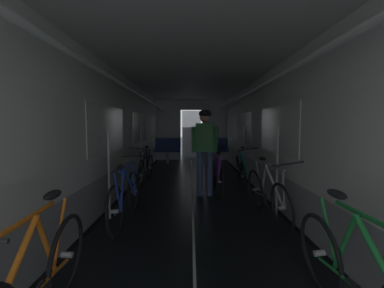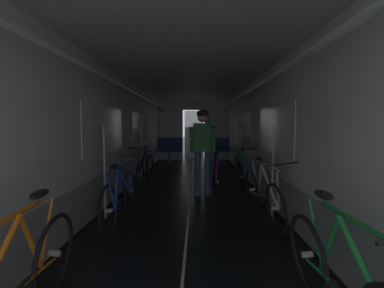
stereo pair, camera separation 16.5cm
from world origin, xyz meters
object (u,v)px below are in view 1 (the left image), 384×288
(bicycle_orange, at_px, (34,285))
(bicycle_teal, at_px, (241,170))
(bench_seat_far_left, at_px, (168,148))
(bicycle_purple_in_aisle, at_px, (218,175))
(bicycle_black, at_px, (146,169))
(bicycle_green, at_px, (359,282))
(bicycle_silver, at_px, (267,194))
(person_cyclist_aisle, at_px, (205,143))
(bench_seat_far_right, at_px, (215,148))
(bicycle_blue, at_px, (125,197))

(bicycle_orange, distance_m, bicycle_teal, 4.96)
(bench_seat_far_left, bearing_deg, bicycle_purple_in_aisle, -71.91)
(bench_seat_far_left, distance_m, bicycle_black, 3.69)
(bicycle_orange, distance_m, bicycle_green, 2.13)
(bicycle_silver, xyz_separation_m, person_cyclist_aisle, (-0.88, 1.32, 0.69))
(bicycle_green, bearing_deg, bicycle_orange, -179.45)
(bicycle_teal, bearing_deg, bicycle_green, -90.86)
(bench_seat_far_left, height_order, bicycle_purple_in_aisle, bench_seat_far_left)
(bench_seat_far_right, height_order, person_cyclist_aisle, person_cyclist_aisle)
(bicycle_silver, xyz_separation_m, bicycle_green, (-0.04, -2.26, 0.00))
(bicycle_teal, relative_size, bicycle_purple_in_aisle, 1.00)
(bicycle_orange, bearing_deg, bicycle_teal, 63.70)
(person_cyclist_aisle, xyz_separation_m, bicycle_purple_in_aisle, (0.30, 0.27, -0.69))
(bench_seat_far_right, height_order, bicycle_silver, same)
(bicycle_blue, xyz_separation_m, bicycle_green, (2.06, -2.10, -0.00))
(bicycle_silver, distance_m, bicycle_green, 2.26)
(bicycle_black, xyz_separation_m, bicycle_silver, (2.23, -2.32, -0.00))
(bicycle_black, bearing_deg, bicycle_blue, -86.97)
(bicycle_teal, bearing_deg, bicycle_black, 176.24)
(bicycle_teal, bearing_deg, bicycle_silver, -90.59)
(bicycle_orange, bearing_deg, bench_seat_far_right, 76.74)
(bench_seat_far_left, bearing_deg, bench_seat_far_right, 0.00)
(bench_seat_far_left, relative_size, person_cyclist_aisle, 0.57)
(bicycle_purple_in_aisle, bearing_deg, person_cyclist_aisle, -138.07)
(bench_seat_far_left, relative_size, bicycle_blue, 0.58)
(bench_seat_far_left, distance_m, bench_seat_far_right, 1.80)
(bicycle_black, height_order, bicycle_green, bicycle_green)
(bicycle_black, xyz_separation_m, person_cyclist_aisle, (1.35, -1.00, 0.69))
(bicycle_orange, xyz_separation_m, person_cyclist_aisle, (1.30, 3.60, 0.69))
(bench_seat_far_right, distance_m, person_cyclist_aisle, 4.75)
(bicycle_green, distance_m, bicycle_purple_in_aisle, 3.88)
(bicycle_orange, distance_m, person_cyclist_aisle, 3.89)
(bicycle_black, relative_size, bicycle_teal, 1.00)
(bench_seat_far_left, bearing_deg, bicycle_silver, -71.35)
(bench_seat_far_left, relative_size, bicycle_silver, 0.58)
(bench_seat_far_right, xyz_separation_m, bicycle_blue, (-1.88, -6.16, -0.18))
(bicycle_silver, distance_m, person_cyclist_aisle, 1.73)
(person_cyclist_aisle, bearing_deg, bicycle_silver, -56.35)
(bicycle_blue, bearing_deg, person_cyclist_aisle, 50.35)
(bench_seat_far_right, height_order, bicycle_blue, bench_seat_far_right)
(bicycle_blue, distance_m, bicycle_black, 2.48)
(bicycle_silver, bearing_deg, bicycle_black, 133.94)
(bicycle_silver, xyz_separation_m, bicycle_purple_in_aisle, (-0.58, 1.59, 0.00))
(bench_seat_far_left, height_order, bicycle_teal, bicycle_teal)
(bicycle_silver, relative_size, bicycle_purple_in_aisle, 1.00)
(bench_seat_far_left, height_order, person_cyclist_aisle, person_cyclist_aisle)
(bicycle_green, distance_m, bicycle_teal, 4.43)
(bench_seat_far_left, height_order, bench_seat_far_right, same)
(bench_seat_far_left, relative_size, bicycle_teal, 0.58)
(bicycle_blue, bearing_deg, bicycle_silver, 4.27)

